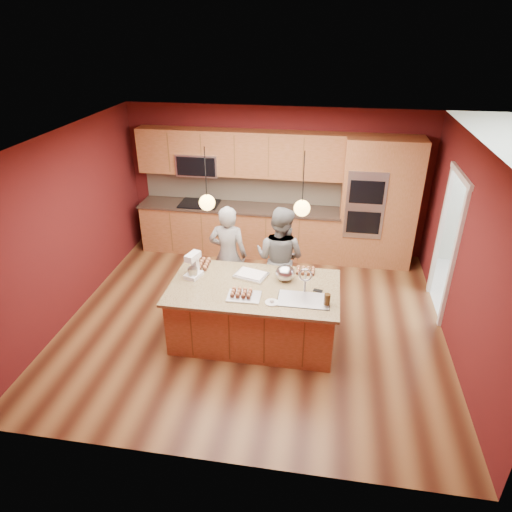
% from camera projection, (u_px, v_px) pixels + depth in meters
% --- Properties ---
extents(floor, '(5.50, 5.50, 0.00)m').
position_uv_depth(floor, '(254.00, 320.00, 6.87)').
color(floor, '#442113').
rests_on(floor, ground).
extents(ceiling, '(5.50, 5.50, 0.00)m').
position_uv_depth(ceiling, '(254.00, 140.00, 5.61)').
color(ceiling, white).
rests_on(ceiling, ground).
extents(wall_back, '(5.50, 0.00, 5.50)m').
position_uv_depth(wall_back, '(276.00, 181.00, 8.42)').
color(wall_back, '#521415').
rests_on(wall_back, ground).
extents(wall_front, '(5.50, 0.00, 5.50)m').
position_uv_depth(wall_front, '(208.00, 359.00, 4.05)').
color(wall_front, '#521415').
rests_on(wall_front, ground).
extents(wall_left, '(0.00, 5.00, 5.00)m').
position_uv_depth(wall_left, '(68.00, 226.00, 6.63)').
color(wall_left, '#521415').
rests_on(wall_left, ground).
extents(wall_right, '(0.00, 5.00, 5.00)m').
position_uv_depth(wall_right, '(465.00, 254.00, 5.85)').
color(wall_right, '#521415').
rests_on(wall_right, ground).
extents(cabinet_run, '(3.74, 0.64, 2.30)m').
position_uv_depth(cabinet_run, '(238.00, 203.00, 8.47)').
color(cabinet_run, brown).
rests_on(cabinet_run, floor).
extents(oven_column, '(1.30, 0.62, 2.30)m').
position_uv_depth(oven_column, '(378.00, 203.00, 7.99)').
color(oven_column, brown).
rests_on(oven_column, floor).
extents(doorway_trim, '(0.08, 1.11, 2.20)m').
position_uv_depth(doorway_trim, '(446.00, 247.00, 6.69)').
color(doorway_trim, silver).
rests_on(doorway_trim, wall_right).
extents(pendant_left, '(0.20, 0.20, 0.80)m').
position_uv_depth(pendant_left, '(207.00, 202.00, 5.66)').
color(pendant_left, black).
rests_on(pendant_left, ceiling).
extents(pendant_right, '(0.20, 0.20, 0.80)m').
position_uv_depth(pendant_right, '(302.00, 208.00, 5.49)').
color(pendant_right, black).
rests_on(pendant_right, ceiling).
extents(island, '(2.28, 1.28, 1.22)m').
position_uv_depth(island, '(255.00, 312.00, 6.30)').
color(island, brown).
rests_on(island, floor).
extents(person_left, '(0.59, 0.39, 1.61)m').
position_uv_depth(person_left, '(228.00, 255.00, 6.99)').
color(person_left, black).
rests_on(person_left, floor).
extents(person_right, '(0.96, 0.85, 1.64)m').
position_uv_depth(person_right, '(280.00, 258.00, 6.87)').
color(person_right, slate).
rests_on(person_right, floor).
extents(stand_mixer, '(0.25, 0.30, 0.35)m').
position_uv_depth(stand_mixer, '(193.00, 267.00, 6.29)').
color(stand_mixer, white).
rests_on(stand_mixer, island).
extents(sheet_cake, '(0.51, 0.43, 0.05)m').
position_uv_depth(sheet_cake, '(251.00, 275.00, 6.35)').
color(sheet_cake, silver).
rests_on(sheet_cake, island).
extents(cooling_rack, '(0.43, 0.32, 0.02)m').
position_uv_depth(cooling_rack, '(244.00, 296.00, 5.88)').
color(cooling_rack, silver).
rests_on(cooling_rack, island).
extents(mixing_bowl, '(0.27, 0.27, 0.23)m').
position_uv_depth(mixing_bowl, '(285.00, 273.00, 6.23)').
color(mixing_bowl, silver).
rests_on(mixing_bowl, island).
extents(plate, '(0.18, 0.18, 0.01)m').
position_uv_depth(plate, '(272.00, 302.00, 5.76)').
color(plate, silver).
rests_on(plate, island).
extents(tumbler, '(0.08, 0.08, 0.16)m').
position_uv_depth(tumbler, '(327.00, 300.00, 5.69)').
color(tumbler, '#3B2610').
rests_on(tumbler, island).
extents(phone, '(0.14, 0.09, 0.01)m').
position_uv_depth(phone, '(318.00, 291.00, 6.01)').
color(phone, black).
rests_on(phone, island).
extents(cupcakes_left, '(0.25, 0.33, 0.07)m').
position_uv_depth(cupcakes_left, '(201.00, 264.00, 6.61)').
color(cupcakes_left, '#B37047').
rests_on(cupcakes_left, island).
extents(cupcakes_rack, '(0.28, 0.21, 0.06)m').
position_uv_depth(cupcakes_rack, '(242.00, 293.00, 5.89)').
color(cupcakes_rack, '#B37047').
rests_on(cupcakes_rack, island).
extents(cupcakes_right, '(0.28, 0.21, 0.06)m').
position_uv_depth(cupcakes_right, '(306.00, 270.00, 6.44)').
color(cupcakes_right, '#B37047').
rests_on(cupcakes_right, island).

